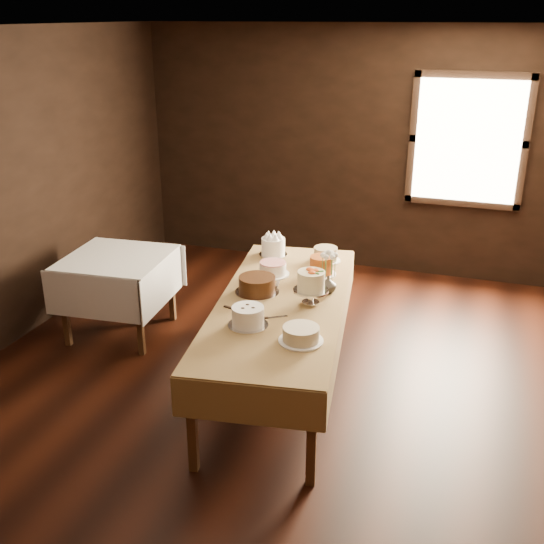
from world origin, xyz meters
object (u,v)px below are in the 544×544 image
Objects in this scene: cake_cream at (301,335)px; cake_server_c at (278,283)px; cake_flowers at (311,289)px; cake_lattice at (273,269)px; cake_swirl at (248,317)px; cake_server_d at (325,287)px; cake_speckled at (325,255)px; cake_caramel at (321,266)px; cake_meringue at (273,247)px; cake_server_e at (241,312)px; cake_chocolate at (257,285)px; side_table at (117,266)px; cake_server_a at (278,317)px; display_table at (281,307)px; flower_vase at (328,284)px.

cake_cream is 1.05m from cake_server_c.
cake_lattice is at bearing 134.97° from cake_flowers.
cake_lattice is 0.99× the size of cake_swirl.
cake_server_d is at bearing 94.62° from cake_cream.
cake_speckled is 1.04× the size of cake_caramel.
cake_meringue reaches higher than cake_server_e.
cake_chocolate is 1.23× the size of cake_swirl.
side_table is at bearing 153.67° from cake_cream.
cake_swirl reaches higher than cake_server_a.
cake_chocolate is (0.01, -0.41, 0.02)m from cake_lattice.
display_table is at bearing -167.92° from cake_server_c.
cake_cream is 1.40× the size of cake_server_d.
display_table is 7.17× the size of cake_chocolate.
side_table is at bearing 171.02° from cake_server_e.
cake_lattice is (-0.35, -0.47, -0.01)m from cake_speckled.
cake_lattice is 0.87× the size of cake_cream.
side_table is 4.16× the size of cake_server_c.
cake_caramel is at bearing 54.61° from cake_chocolate.
cake_lattice reaches higher than cake_server_a.
cake_server_e is (-0.46, -0.32, -0.12)m from cake_flowers.
flower_vase is (0.20, -0.69, 0.01)m from cake_speckled.
cake_chocolate is 1.09× the size of cake_cream.
cake_server_d is 0.13m from flower_vase.
cake_caramel reaches higher than display_table.
cake_meringue is at bearing 135.88° from flower_vase.
cake_swirl reaches higher than cake_chocolate.
flower_vase reaches higher than cake_lattice.
cake_server_a is (-0.09, -0.93, -0.08)m from cake_caramel.
cake_server_e reaches higher than side_table.
cake_flowers reaches higher than cake_speckled.
cake_chocolate is at bearing 129.83° from cake_cream.
cake_speckled is (1.87, 0.53, 0.15)m from side_table.
flower_vase reaches higher than side_table.
cake_server_a is at bearing -69.74° from cake_meringue.
cake_speckled is 1.14× the size of cake_server_a.
side_table is 4.16× the size of cake_server_a.
cake_flowers is at bearing -7.90° from cake_chocolate.
cake_server_d reaches higher than display_table.
cake_flowers is (0.13, -0.95, 0.06)m from cake_speckled.
cake_lattice is 1.11× the size of cake_caramel.
flower_vase reaches higher than cake_server_e.
cake_server_d is (2.02, -0.06, 0.09)m from side_table.
cake_meringue is 1.34m from cake_server_a.
cake_swirl is 1.24× the size of cake_server_a.
cake_meringue is 1.73m from cake_cream.
cake_swirl reaches higher than cake_lattice.
cake_server_d is at bearing 85.63° from cake_flowers.
cake_server_a is (-0.27, 0.31, -0.05)m from cake_cream.
side_table is at bearing 175.65° from flower_vase.
cake_server_a is at bearing -68.69° from cake_lattice.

